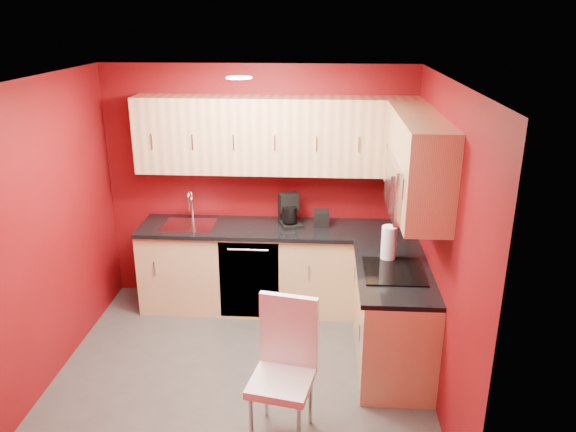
# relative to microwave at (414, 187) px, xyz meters

# --- Properties ---
(floor) EXTENTS (3.20, 3.20, 0.00)m
(floor) POSITION_rel_microwave_xyz_m (-1.39, -0.20, -1.66)
(floor) COLOR #4A4745
(floor) RESTS_ON ground
(ceiling) EXTENTS (3.20, 3.20, 0.00)m
(ceiling) POSITION_rel_microwave_xyz_m (-1.39, -0.20, 0.84)
(ceiling) COLOR white
(ceiling) RESTS_ON wall_back
(wall_back) EXTENTS (3.20, 0.00, 3.20)m
(wall_back) POSITION_rel_microwave_xyz_m (-1.39, 1.30, -0.41)
(wall_back) COLOR maroon
(wall_back) RESTS_ON floor
(wall_front) EXTENTS (3.20, 0.00, 3.20)m
(wall_front) POSITION_rel_microwave_xyz_m (-1.39, -1.70, -0.41)
(wall_front) COLOR maroon
(wall_front) RESTS_ON floor
(wall_left) EXTENTS (0.00, 3.00, 3.00)m
(wall_left) POSITION_rel_microwave_xyz_m (-2.99, -0.20, -0.41)
(wall_left) COLOR maroon
(wall_left) RESTS_ON floor
(wall_right) EXTENTS (0.00, 3.00, 3.00)m
(wall_right) POSITION_rel_microwave_xyz_m (0.21, -0.20, -0.41)
(wall_right) COLOR maroon
(wall_right) RESTS_ON floor
(base_cabinets_back) EXTENTS (2.80, 0.60, 0.87)m
(base_cabinets_back) POSITION_rel_microwave_xyz_m (-1.19, 1.00, -1.22)
(base_cabinets_back) COLOR #E2BD81
(base_cabinets_back) RESTS_ON floor
(base_cabinets_right) EXTENTS (0.60, 1.30, 0.87)m
(base_cabinets_right) POSITION_rel_microwave_xyz_m (-0.09, 0.05, -1.22)
(base_cabinets_right) COLOR #E2BD81
(base_cabinets_right) RESTS_ON floor
(countertop_back) EXTENTS (2.80, 0.63, 0.04)m
(countertop_back) POSITION_rel_microwave_xyz_m (-1.19, 0.99, -0.77)
(countertop_back) COLOR black
(countertop_back) RESTS_ON base_cabinets_back
(countertop_right) EXTENTS (0.63, 1.27, 0.04)m
(countertop_right) POSITION_rel_microwave_xyz_m (-0.11, 0.04, -0.77)
(countertop_right) COLOR black
(countertop_right) RESTS_ON base_cabinets_right
(upper_cabinets_back) EXTENTS (2.80, 0.35, 0.75)m
(upper_cabinets_back) POSITION_rel_microwave_xyz_m (-1.19, 1.13, 0.17)
(upper_cabinets_back) COLOR #E1B47F
(upper_cabinets_back) RESTS_ON wall_back
(upper_cabinets_right) EXTENTS (0.35, 1.55, 0.75)m
(upper_cabinets_right) POSITION_rel_microwave_xyz_m (0.03, 0.24, 0.23)
(upper_cabinets_right) COLOR #E1B47F
(upper_cabinets_right) RESTS_ON wall_right
(microwave) EXTENTS (0.42, 0.76, 0.42)m
(microwave) POSITION_rel_microwave_xyz_m (0.00, 0.00, 0.00)
(microwave) COLOR silver
(microwave) RESTS_ON upper_cabinets_right
(cooktop) EXTENTS (0.50, 0.55, 0.01)m
(cooktop) POSITION_rel_microwave_xyz_m (-0.11, 0.00, -0.74)
(cooktop) COLOR black
(cooktop) RESTS_ON countertop_right
(sink) EXTENTS (0.52, 0.42, 0.35)m
(sink) POSITION_rel_microwave_xyz_m (-2.09, 1.00, -0.72)
(sink) COLOR silver
(sink) RESTS_ON countertop_back
(dishwasher_front) EXTENTS (0.60, 0.02, 0.82)m
(dishwasher_front) POSITION_rel_microwave_xyz_m (-1.44, 0.71, -1.22)
(dishwasher_front) COLOR black
(dishwasher_front) RESTS_ON base_cabinets_back
(downlight) EXTENTS (0.20, 0.20, 0.01)m
(downlight) POSITION_rel_microwave_xyz_m (-1.39, 0.10, 0.82)
(downlight) COLOR white
(downlight) RESTS_ON ceiling
(coffee_maker) EXTENTS (0.28, 0.31, 0.32)m
(coffee_maker) POSITION_rel_microwave_xyz_m (-1.05, 1.04, -0.59)
(coffee_maker) COLOR black
(coffee_maker) RESTS_ON countertop_back
(napkin_holder) EXTENTS (0.15, 0.15, 0.16)m
(napkin_holder) POSITION_rel_microwave_xyz_m (-0.73, 1.06, -0.67)
(napkin_holder) COLOR black
(napkin_holder) RESTS_ON countertop_back
(paper_towel) EXTENTS (0.19, 0.19, 0.31)m
(paper_towel) POSITION_rel_microwave_xyz_m (-0.14, 0.26, -0.60)
(paper_towel) COLOR white
(paper_towel) RESTS_ON countertop_right
(dining_chair) EXTENTS (0.51, 0.53, 1.06)m
(dining_chair) POSITION_rel_microwave_xyz_m (-0.99, -0.96, -1.13)
(dining_chair) COLOR white
(dining_chair) RESTS_ON floor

